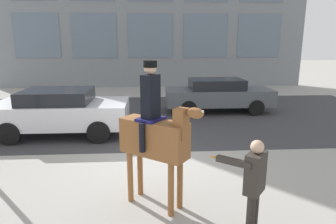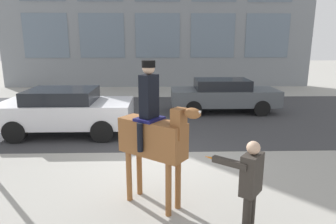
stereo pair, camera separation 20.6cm
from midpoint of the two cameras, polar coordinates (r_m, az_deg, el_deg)
ground_plane at (r=8.09m, az=-1.57°, el=-8.95°), size 80.00×80.00×0.00m
road_surface at (r=12.61m, az=-1.60°, el=-0.68°), size 20.73×8.50×0.01m
mounted_horse_lead at (r=5.48m, az=-1.69°, el=-4.20°), size 1.51×1.24×2.75m
pedestrian_bystander at (r=4.79m, az=16.51°, el=-13.17°), size 0.89×0.54×1.67m
street_car_near_lane at (r=10.53m, az=-18.35°, el=0.35°), size 4.32×2.07×1.53m
street_car_far_lane at (r=13.35m, az=10.97°, el=3.26°), size 4.60×1.82×1.45m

